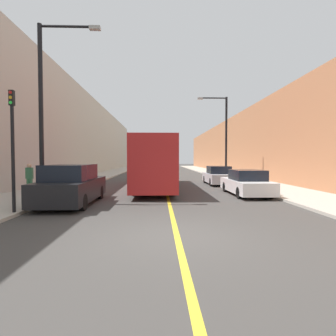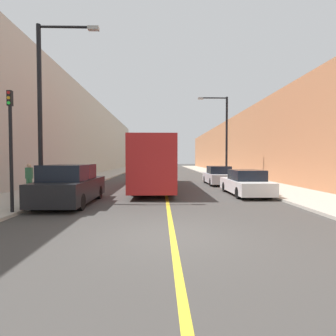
# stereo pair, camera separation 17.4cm
# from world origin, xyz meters

# --- Properties ---
(ground_plane) EXTENTS (200.00, 200.00, 0.00)m
(ground_plane) POSITION_xyz_m (0.00, 0.00, 0.00)
(ground_plane) COLOR #3F3D3A
(sidewalk_left) EXTENTS (3.71, 72.00, 0.13)m
(sidewalk_left) POSITION_xyz_m (-7.41, 30.00, 0.06)
(sidewalk_left) COLOR #B2AA9E
(sidewalk_left) RESTS_ON ground
(sidewalk_right) EXTENTS (3.71, 72.00, 0.13)m
(sidewalk_right) POSITION_xyz_m (7.41, 30.00, 0.06)
(sidewalk_right) COLOR #B2AA9E
(sidewalk_right) RESTS_ON ground
(building_row_left) EXTENTS (4.00, 72.00, 10.31)m
(building_row_left) POSITION_xyz_m (-11.27, 30.00, 5.15)
(building_row_left) COLOR #B7B2A3
(building_row_left) RESTS_ON ground
(building_row_right) EXTENTS (4.00, 72.00, 7.68)m
(building_row_right) POSITION_xyz_m (11.27, 30.00, 3.84)
(building_row_right) COLOR #B2724C
(building_row_right) RESTS_ON ground
(road_center_line) EXTENTS (0.16, 72.00, 0.01)m
(road_center_line) POSITION_xyz_m (0.00, 30.00, 0.00)
(road_center_line) COLOR gold
(road_center_line) RESTS_ON ground
(bus) EXTENTS (2.48, 12.13, 3.32)m
(bus) POSITION_xyz_m (-0.76, 11.60, 1.78)
(bus) COLOR #AD1E1E
(bus) RESTS_ON ground
(parked_suv_left) EXTENTS (2.03, 4.94, 1.81)m
(parked_suv_left) POSITION_xyz_m (-4.44, 5.04, 0.84)
(parked_suv_left) COLOR black
(parked_suv_left) RESTS_ON ground
(car_right_near) EXTENTS (1.83, 4.64, 1.45)m
(car_right_near) POSITION_xyz_m (4.51, 7.81, 0.66)
(car_right_near) COLOR silver
(car_right_near) RESTS_ON ground
(car_right_mid) EXTENTS (1.83, 4.28, 1.50)m
(car_right_mid) POSITION_xyz_m (4.30, 13.92, 0.67)
(car_right_mid) COLOR silver
(car_right_mid) RESTS_ON ground
(street_lamp_left) EXTENTS (2.83, 0.24, 8.04)m
(street_lamp_left) POSITION_xyz_m (-5.61, 5.27, 4.72)
(street_lamp_left) COLOR black
(street_lamp_left) RESTS_ON sidewalk_left
(street_lamp_right) EXTENTS (2.83, 0.24, 7.72)m
(street_lamp_right) POSITION_xyz_m (5.60, 17.50, 4.55)
(street_lamp_right) COLOR black
(street_lamp_right) RESTS_ON sidewalk_right
(traffic_light) EXTENTS (0.16, 0.18, 4.41)m
(traffic_light) POSITION_xyz_m (-5.76, 2.71, 2.52)
(traffic_light) COLOR black
(traffic_light) RESTS_ON sidewalk_left
(pedestrian) EXTENTS (0.37, 0.23, 1.68)m
(pedestrian) POSITION_xyz_m (-7.92, 8.35, 0.99)
(pedestrian) COLOR #336B47
(pedestrian) RESTS_ON sidewalk_left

